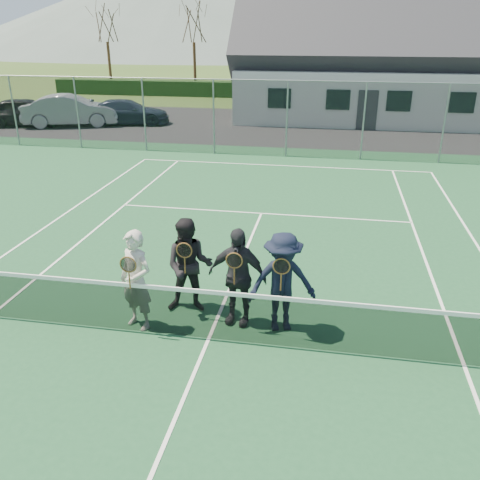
{
  "coord_description": "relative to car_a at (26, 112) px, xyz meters",
  "views": [
    {
      "loc": [
        1.83,
        -7.09,
        4.92
      ],
      "look_at": [
        0.27,
        1.5,
        1.25
      ],
      "focal_mm": 38.0,
      "sensor_mm": 36.0,
      "label": 1
    }
  ],
  "objects": [
    {
      "name": "court_markings",
      "position": [
        14.37,
        -18.08,
        -0.72
      ],
      "size": [
        11.03,
        23.83,
        0.01
      ],
      "color": "white",
      "rests_on": "court_surface"
    },
    {
      "name": "tree_c",
      "position": [
        16.37,
        14.92,
        5.05
      ],
      "size": [
        3.2,
        3.2,
        7.77
      ],
      "color": "#352513",
      "rests_on": "ground"
    },
    {
      "name": "ground",
      "position": [
        14.37,
        1.92,
        -0.74
      ],
      "size": [
        220.0,
        220.0,
        0.0
      ],
      "primitive_type": "plane",
      "color": "#334C1B",
      "rests_on": "ground"
    },
    {
      "name": "tennis_net",
      "position": [
        14.37,
        -18.08,
        -0.2
      ],
      "size": [
        11.68,
        0.08,
        1.1
      ],
      "color": "slate",
      "rests_on": "ground"
    },
    {
      "name": "tree_a",
      "position": [
        -1.63,
        14.92,
        5.05
      ],
      "size": [
        3.2,
        3.2,
        7.77
      ],
      "color": "#3B2615",
      "rests_on": "ground"
    },
    {
      "name": "player_d",
      "position": [
        15.54,
        -17.5,
        0.18
      ],
      "size": [
        1.3,
        0.96,
        1.8
      ],
      "color": "black",
      "rests_on": "court_surface"
    },
    {
      "name": "car_c",
      "position": [
        5.16,
        1.4,
        -0.09
      ],
      "size": [
        4.77,
        2.69,
        1.3
      ],
      "primitive_type": "imported",
      "rotation": [
        0.0,
        0.0,
        1.77
      ],
      "color": "#1A2335",
      "rests_on": "ground"
    },
    {
      "name": "tree_b",
      "position": [
        5.37,
        14.92,
        5.05
      ],
      "size": [
        3.2,
        3.2,
        7.77
      ],
      "color": "#342013",
      "rests_on": "ground"
    },
    {
      "name": "clubhouse",
      "position": [
        18.38,
        5.92,
        3.25
      ],
      "size": [
        15.6,
        8.2,
        7.7
      ],
      "color": "silver",
      "rests_on": "ground"
    },
    {
      "name": "player_b",
      "position": [
        13.82,
        -17.17,
        0.18
      ],
      "size": [
        0.96,
        0.79,
        1.8
      ],
      "color": "black",
      "rests_on": "court_surface"
    },
    {
      "name": "perimeter_fence",
      "position": [
        14.37,
        -4.58,
        0.78
      ],
      "size": [
        30.07,
        0.07,
        3.02
      ],
      "color": "slate",
      "rests_on": "ground"
    },
    {
      "name": "hedge_row",
      "position": [
        14.37,
        13.92,
        -0.19
      ],
      "size": [
        40.0,
        1.2,
        1.1
      ],
      "primitive_type": "cube",
      "color": "black",
      "rests_on": "ground"
    },
    {
      "name": "court_surface",
      "position": [
        14.37,
        -18.08,
        -0.73
      ],
      "size": [
        30.0,
        30.0,
        0.02
      ],
      "primitive_type": "cube",
      "color": "#1C4C2B",
      "rests_on": "ground"
    },
    {
      "name": "car_b",
      "position": [
        2.42,
        0.36,
        0.07
      ],
      "size": [
        5.23,
        3.21,
        1.63
      ],
      "primitive_type": "imported",
      "rotation": [
        0.0,
        0.0,
        1.9
      ],
      "color": "gray",
      "rests_on": "ground"
    },
    {
      "name": "hill_west",
      "position": [
        -10.63,
        76.92,
        8.26
      ],
      "size": [
        110.0,
        110.0,
        18.0
      ],
      "primitive_type": "cone",
      "color": "#53645C",
      "rests_on": "ground"
    },
    {
      "name": "tarmac_carpark",
      "position": [
        10.37,
        1.92,
        -0.74
      ],
      "size": [
        40.0,
        12.0,
        0.01
      ],
      "primitive_type": "cube",
      "color": "black",
      "rests_on": "ground"
    },
    {
      "name": "car_a",
      "position": [
        0.0,
        0.0,
        0.0
      ],
      "size": [
        4.67,
        2.83,
        1.49
      ],
      "primitive_type": "imported",
      "rotation": [
        0.0,
        0.0,
        1.83
      ],
      "color": "black",
      "rests_on": "ground"
    },
    {
      "name": "player_c",
      "position": [
        14.75,
        -17.42,
        0.18
      ],
      "size": [
        1.11,
        0.58,
        1.8
      ],
      "color": "#24252A",
      "rests_on": "court_surface"
    },
    {
      "name": "player_a",
      "position": [
        13.08,
        -17.88,
        0.18
      ],
      "size": [
        0.77,
        0.66,
        1.8
      ],
      "color": "beige",
      "rests_on": "court_surface"
    }
  ]
}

